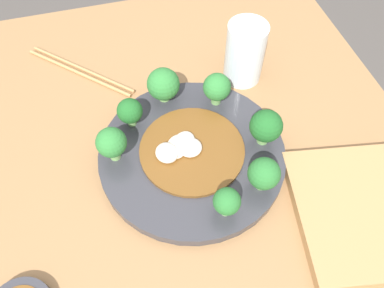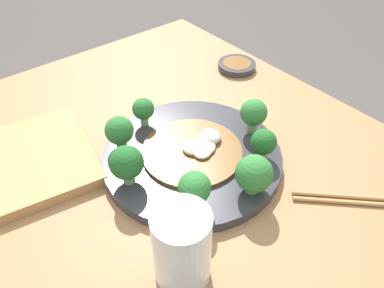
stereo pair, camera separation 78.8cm
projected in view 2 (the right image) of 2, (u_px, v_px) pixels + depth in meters
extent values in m
cube|color=olive|center=(183.00, 274.00, 0.90)|extent=(0.94, 0.75, 0.76)
cylinder|color=#333338|center=(192.00, 157.00, 0.64)|extent=(0.31, 0.31, 0.02)
cylinder|color=#70A356|center=(194.00, 201.00, 0.55)|extent=(0.02, 0.02, 0.02)
sphere|color=#2D7533|center=(194.00, 188.00, 0.53)|extent=(0.05, 0.05, 0.05)
cylinder|color=#7AAD5B|center=(252.00, 126.00, 0.68)|extent=(0.02, 0.02, 0.02)
sphere|color=#2D7533|center=(254.00, 112.00, 0.66)|extent=(0.05, 0.05, 0.05)
cylinder|color=#70A356|center=(262.00, 153.00, 0.62)|extent=(0.01, 0.01, 0.02)
sphere|color=#1E5B23|center=(264.00, 142.00, 0.61)|extent=(0.04, 0.04, 0.04)
cylinder|color=#70A356|center=(121.00, 143.00, 0.64)|extent=(0.02, 0.02, 0.02)
sphere|color=#286B2D|center=(119.00, 130.00, 0.63)|extent=(0.05, 0.05, 0.05)
cylinder|color=#70A356|center=(128.00, 176.00, 0.58)|extent=(0.02, 0.02, 0.02)
sphere|color=#1E5B23|center=(126.00, 162.00, 0.56)|extent=(0.05, 0.05, 0.05)
cylinder|color=#89B76B|center=(145.00, 120.00, 0.69)|extent=(0.01, 0.01, 0.02)
sphere|color=#286B2D|center=(144.00, 108.00, 0.67)|extent=(0.04, 0.04, 0.04)
cylinder|color=#7AAD5B|center=(252.00, 187.00, 0.57)|extent=(0.02, 0.02, 0.01)
sphere|color=#2D7533|center=(254.00, 174.00, 0.55)|extent=(0.06, 0.06, 0.06)
cylinder|color=brown|center=(192.00, 151.00, 0.64)|extent=(0.17, 0.17, 0.01)
ellipsoid|color=silver|center=(202.00, 149.00, 0.63)|extent=(0.06, 0.06, 0.01)
ellipsoid|color=beige|center=(194.00, 147.00, 0.63)|extent=(0.05, 0.05, 0.01)
ellipsoid|color=silver|center=(210.00, 137.00, 0.65)|extent=(0.05, 0.05, 0.02)
ellipsoid|color=beige|center=(205.00, 145.00, 0.64)|extent=(0.06, 0.06, 0.01)
cylinder|color=silver|center=(182.00, 248.00, 0.45)|extent=(0.07, 0.07, 0.12)
cylinder|color=#AD7F4C|center=(375.00, 204.00, 0.57)|extent=(0.18, 0.18, 0.01)
cylinder|color=#AD7F4C|center=(373.00, 198.00, 0.58)|extent=(0.18, 0.18, 0.01)
cylinder|color=#333338|center=(237.00, 66.00, 0.88)|extent=(0.09, 0.09, 0.01)
cylinder|color=brown|center=(237.00, 63.00, 0.87)|extent=(0.07, 0.07, 0.00)
cube|color=#AD7F4C|center=(27.00, 162.00, 0.63)|extent=(0.25, 0.25, 0.02)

